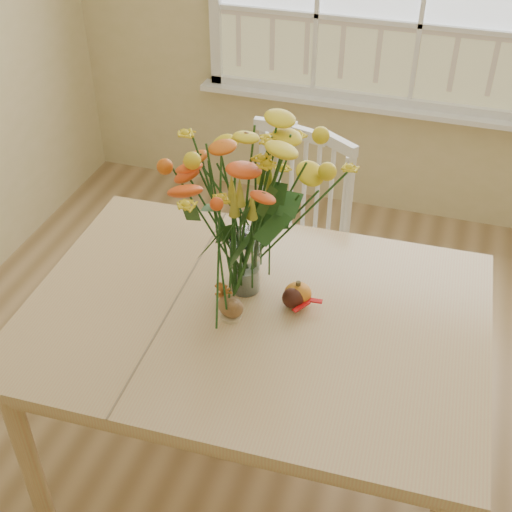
% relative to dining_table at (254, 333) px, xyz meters
% --- Properties ---
extents(dining_table, '(1.55, 1.13, 0.81)m').
position_rel_dining_table_xyz_m(dining_table, '(0.00, 0.00, 0.00)').
color(dining_table, tan).
rests_on(dining_table, floor).
extents(windsor_chair, '(0.59, 0.57, 1.03)m').
position_rel_dining_table_xyz_m(windsor_chair, '(-0.08, 0.78, -0.15)').
color(windsor_chair, white).
rests_on(windsor_chair, floor).
extents(flower_vase, '(0.48, 0.48, 0.57)m').
position_rel_dining_table_xyz_m(flower_vase, '(-0.07, 0.11, 0.43)').
color(flower_vase, white).
rests_on(flower_vase, dining_table).
extents(pumpkin, '(0.09, 0.09, 0.07)m').
position_rel_dining_table_xyz_m(pumpkin, '(0.12, 0.09, 0.13)').
color(pumpkin, orange).
rests_on(pumpkin, dining_table).
extents(turkey_figurine, '(0.11, 0.09, 0.11)m').
position_rel_dining_table_xyz_m(turkey_figurine, '(-0.07, -0.04, 0.14)').
color(turkey_figurine, '#CCB78C').
rests_on(turkey_figurine, dining_table).
extents(dark_gourd, '(0.13, 0.10, 0.07)m').
position_rel_dining_table_xyz_m(dark_gourd, '(0.12, 0.07, 0.13)').
color(dark_gourd, '#38160F').
rests_on(dark_gourd, dining_table).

